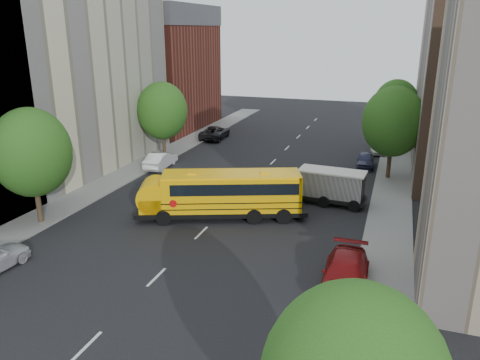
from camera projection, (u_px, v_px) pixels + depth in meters
The scene contains 17 objects.
ground at pixel (213, 221), 32.11m from camera, with size 120.00×120.00×0.00m, color black.
sidewalk_left at pixel (110, 182), 40.13m from camera, with size 3.00×80.00×0.12m, color slate.
sidewalk_right at pixel (390, 215), 33.06m from camera, with size 3.00×80.00×0.12m, color slate.
lane_markings at pixel (255, 179), 41.11m from camera, with size 0.15×64.00×0.01m, color silver.
building_left_cream at pixel (42, 61), 39.96m from camera, with size 10.00×26.00×20.00m, color beige.
building_left_redbrick at pixel (164, 78), 60.85m from camera, with size 10.00×15.00×13.00m, color maroon.
street_tree_1 at pixel (31, 153), 30.36m from camera, with size 5.12×5.12×7.90m.
street_tree_2 at pixel (162, 111), 46.61m from camera, with size 4.99×4.99×7.71m.
street_tree_4 at pixel (393, 122), 39.77m from camera, with size 5.25×5.25×8.10m.
street_tree_5 at pixel (396, 105), 50.69m from camera, with size 4.86×4.86×7.51m.
school_bus at pixel (220, 192), 32.28m from camera, with size 11.90×6.68×3.32m.
safari_truck at pixel (326, 185), 35.17m from camera, with size 6.25×2.70×2.61m.
parked_car_1 at pixel (161, 160), 44.34m from camera, with size 1.63×4.66×1.54m, color white.
parked_car_2 at pixel (215, 132), 56.10m from camera, with size 2.55×5.54×1.54m, color black.
parked_car_3 at pixel (345, 274), 23.63m from camera, with size 2.23×5.47×1.59m, color maroon.
parked_car_4 at pixel (365, 160), 44.73m from camera, with size 1.58×3.92×1.33m, color #303355.
parked_car_5 at pixel (378, 146), 49.74m from camera, with size 1.46×4.19×1.38m, color #A5A49F.
Camera 1 is at (11.36, -27.47, 12.62)m, focal length 35.00 mm.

